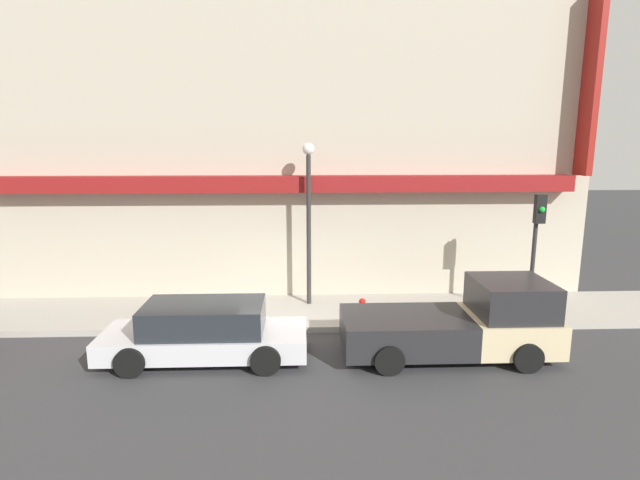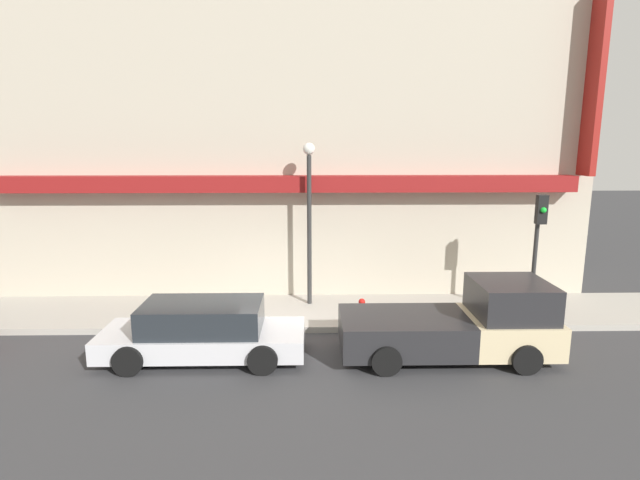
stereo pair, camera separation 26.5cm
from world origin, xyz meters
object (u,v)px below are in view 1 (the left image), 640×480
(parked_car, at_px, (205,332))
(street_lamp, at_px, (309,204))
(traffic_light, at_px, (537,234))
(pickup_truck, at_px, (462,323))
(fire_hydrant, at_px, (362,309))

(parked_car, distance_m, street_lamp, 5.15)
(street_lamp, height_order, traffic_light, street_lamp)
(traffic_light, bearing_deg, pickup_truck, -141.84)
(pickup_truck, relative_size, traffic_light, 1.43)
(street_lamp, bearing_deg, parked_car, -125.35)
(fire_hydrant, bearing_deg, traffic_light, 0.30)
(pickup_truck, bearing_deg, parked_car, 179.63)
(parked_car, relative_size, traffic_light, 1.36)
(pickup_truck, distance_m, traffic_light, 3.88)
(fire_hydrant, bearing_deg, street_lamp, 134.48)
(parked_car, distance_m, traffic_light, 9.38)
(parked_car, bearing_deg, traffic_light, 11.71)
(fire_hydrant, bearing_deg, pickup_truck, -43.83)
(pickup_truck, relative_size, fire_hydrant, 8.12)
(fire_hydrant, distance_m, traffic_light, 5.33)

